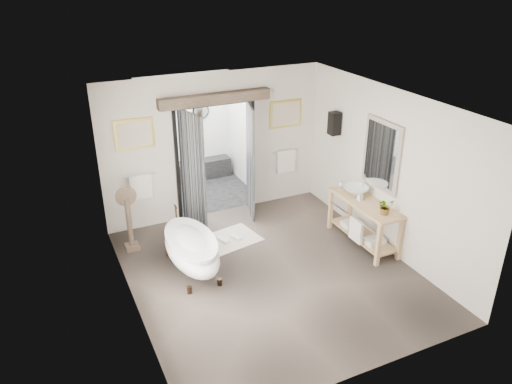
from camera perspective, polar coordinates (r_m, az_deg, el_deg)
ground_plane at (r=8.50m, az=1.74°, el=-9.22°), size 5.00×5.00×0.00m
room_shell at (r=7.50m, az=2.11°, el=2.04°), size 4.52×5.02×2.91m
shower_room at (r=11.42m, az=-7.27°, el=4.96°), size 2.22×2.01×2.51m
back_wall_dressing at (r=9.70m, az=-4.32°, el=5.57°), size 3.82×0.79×2.52m
clawfoot_tub at (r=8.43m, az=-7.41°, el=-6.43°), size 0.78×1.74×0.85m
vanity at (r=9.28m, az=12.16°, el=-3.04°), size 0.57×1.60×0.85m
pedestal_mirror at (r=9.17m, az=-14.29°, el=-3.44°), size 0.37×0.24×1.24m
rug at (r=9.41m, az=-3.38°, el=-5.54°), size 1.33×1.01×0.01m
slippers at (r=9.40m, az=-3.08°, el=-5.33°), size 0.44×0.29×0.05m
basin at (r=9.33m, az=11.33°, el=0.14°), size 0.54×0.54×0.16m
plant at (r=8.71m, az=14.58°, el=-1.61°), size 0.29×0.26×0.29m
soap_bottle_a at (r=9.13m, az=11.83°, el=-0.46°), size 0.09×0.09×0.18m
soap_bottle_b at (r=9.60m, az=9.63°, el=1.01°), size 0.13×0.13×0.16m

